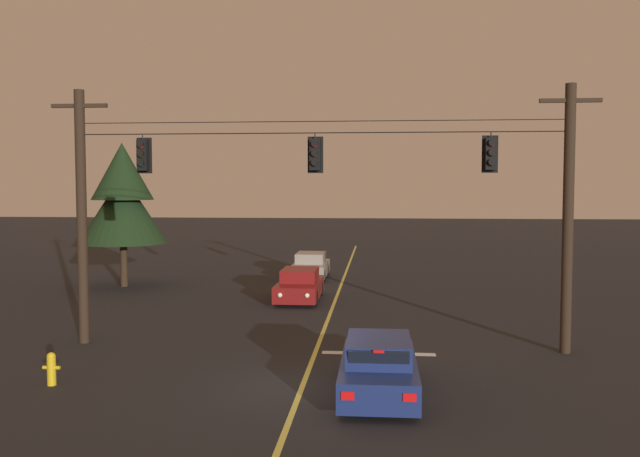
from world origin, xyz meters
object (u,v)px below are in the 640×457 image
Objects in this scene: traffic_light_leftmost at (143,155)px; car_oncoming_lead at (300,286)px; traffic_light_left_inner at (315,154)px; car_oncoming_trailing at (311,266)px; car_waiting_near_lane at (379,368)px; tree_verge_near at (123,198)px; fire_hydrant at (51,368)px; traffic_light_centre at (491,154)px.

car_oncoming_lead is at bearing 65.64° from traffic_light_leftmost.
traffic_light_left_inner is 16.78m from car_oncoming_trailing.
traffic_light_left_inner is (5.41, 0.00, 0.00)m from traffic_light_leftmost.
car_oncoming_lead and car_oncoming_trailing have the same top height.
car_waiting_near_lane is at bearing -31.54° from traffic_light_leftmost.
traffic_light_left_inner is 10.28m from car_oncoming_lead.
tree_verge_near is at bearing 132.00° from traffic_light_left_inner.
traffic_light_leftmost is 0.17× the size of tree_verge_near.
car_waiting_near_lane is at bearing -79.67° from car_oncoming_trailing.
fire_hydrant is (-6.24, -4.53, -5.54)m from traffic_light_left_inner.
traffic_light_leftmost is 1.00× the size of traffic_light_left_inner.
traffic_light_centre is 0.28× the size of car_oncoming_trailing.
car_oncoming_lead is (-6.78, 8.65, -5.34)m from traffic_light_centre.
fire_hydrant is at bearing -100.38° from traffic_light_leftmost.
tree_verge_near is (-5.33, 11.93, -1.56)m from traffic_light_leftmost.
fire_hydrant is at bearing -109.81° from car_oncoming_lead.
traffic_light_leftmost is 1.00× the size of traffic_light_centre.
tree_verge_near is (-9.00, -3.89, 3.78)m from car_oncoming_trailing.
traffic_light_centre is at bearing 21.44° from fire_hydrant.
tree_verge_near is at bearing 105.29° from fire_hydrant.
car_waiting_near_lane is 0.98× the size of car_oncoming_trailing.
car_oncoming_trailing is at bearing 96.27° from traffic_light_left_inner.
traffic_light_leftmost reaches higher than car_oncoming_trailing.
traffic_light_centre is at bearing -36.67° from tree_verge_near.
traffic_light_leftmost is 10.17m from car_waiting_near_lane.
traffic_light_centre is at bearing 0.00° from traffic_light_left_inner.
car_oncoming_trailing is 10.51m from tree_verge_near.
tree_verge_near is 17.52m from fire_hydrant.
car_oncoming_lead is 7.17m from car_oncoming_trailing.
traffic_light_left_inner is 0.28× the size of car_oncoming_lead.
fire_hydrant is (-4.75, -13.18, -0.21)m from car_oncoming_lead.
tree_verge_near is at bearing -156.64° from car_oncoming_trailing.
fire_hydrant is at bearing -158.56° from traffic_light_centre.
car_oncoming_trailing is 20.84m from fire_hydrant.
traffic_light_centre reaches higher than car_oncoming_lead.
traffic_light_centre is 0.28× the size of car_waiting_near_lane.
fire_hydrant is at bearing -144.06° from traffic_light_left_inner.
traffic_light_leftmost is at bearing 148.46° from car_waiting_near_lane.
traffic_light_centre is 1.45× the size of fire_hydrant.
car_oncoming_trailing reaches higher than fire_hydrant.
car_oncoming_lead is at bearing 128.07° from traffic_light_centre.
traffic_light_centre is 20.04m from tree_verge_near.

